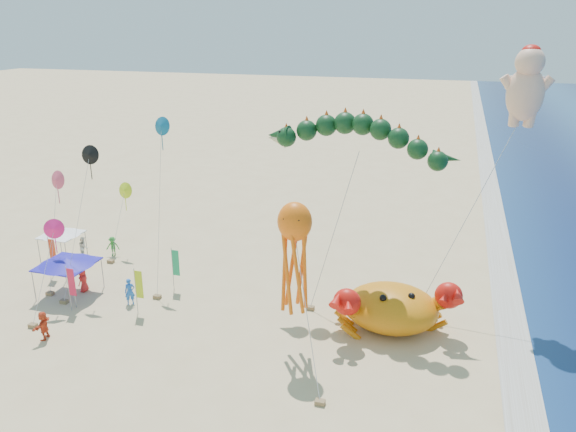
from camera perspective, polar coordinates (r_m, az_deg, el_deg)
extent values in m
plane|color=#D1B784|center=(35.49, 2.22, -11.31)|extent=(320.00, 320.00, 0.00)
plane|color=silver|center=(35.00, 22.17, -13.34)|extent=(320.00, 320.00, 0.00)
ellipsoid|color=orange|center=(35.41, 10.43, -9.15)|extent=(7.21, 6.71, 2.76)
sphere|color=red|center=(34.20, 5.15, -7.65)|extent=(1.64, 1.64, 1.64)
sphere|color=black|center=(34.07, 8.90, -7.93)|extent=(0.42, 0.42, 0.42)
sphere|color=red|center=(33.72, 15.59, -8.75)|extent=(1.64, 1.64, 1.64)
sphere|color=black|center=(33.94, 11.83, -8.24)|extent=(0.42, 0.42, 0.42)
cone|color=black|center=(35.90, -1.23, 8.11)|extent=(1.59, 1.18, 1.30)
cylinder|color=#B2B2B2|center=(35.76, 4.69, -1.67)|extent=(2.59, 1.66, 10.32)
cube|color=olive|center=(37.47, 2.29, -9.31)|extent=(0.50, 0.35, 0.25)
ellipsoid|color=#FDBD9A|center=(37.83, 22.96, 11.33)|extent=(2.23, 1.84, 3.28)
sphere|color=#FDBD9A|center=(37.47, 23.38, 14.19)|extent=(1.72, 1.72, 1.72)
ellipsoid|color=red|center=(37.53, 23.49, 15.11)|extent=(1.11, 1.11, 0.78)
cylinder|color=#B2B2B2|center=(36.90, 17.70, -0.21)|extent=(5.40, 4.90, 12.34)
cube|color=olive|center=(37.17, 12.57, -10.06)|extent=(0.50, 0.35, 0.25)
ellipsoid|color=orange|center=(30.08, 0.69, -0.58)|extent=(1.90, 1.71, 2.18)
cylinder|color=#B2B2B2|center=(29.50, 1.92, -9.89)|extent=(2.68, 4.57, 7.07)
cube|color=olive|center=(29.36, 3.27, -18.38)|extent=(0.50, 0.35, 0.25)
cylinder|color=gray|center=(41.74, -24.41, -6.53)|extent=(0.06, 0.06, 2.20)
cylinder|color=gray|center=(39.82, -20.88, -7.28)|extent=(0.06, 0.06, 2.20)
cylinder|color=gray|center=(43.93, -21.76, -4.88)|extent=(0.06, 0.06, 2.20)
cylinder|color=gray|center=(42.11, -18.32, -5.50)|extent=(0.06, 0.06, 2.20)
cube|color=#1813A8|center=(41.42, -21.54, -4.59)|extent=(3.43, 3.43, 0.08)
cone|color=#1813A8|center=(41.33, -21.58, -4.29)|extent=(3.77, 3.77, 0.45)
cylinder|color=gray|center=(47.47, -23.95, -3.39)|extent=(0.06, 0.06, 2.20)
cylinder|color=gray|center=(45.95, -21.58, -3.79)|extent=(0.06, 0.06, 2.20)
cylinder|color=gray|center=(49.21, -22.14, -2.36)|extent=(0.06, 0.06, 2.20)
cylinder|color=gray|center=(47.75, -19.81, -2.71)|extent=(0.06, 0.06, 2.20)
cube|color=white|center=(47.18, -22.04, -1.77)|extent=(2.71, 2.71, 0.08)
cone|color=white|center=(47.10, -22.08, -1.50)|extent=(2.98, 2.98, 0.45)
cylinder|color=gray|center=(37.64, -15.20, -7.36)|extent=(0.05, 0.05, 3.20)
cube|color=#B8D619|center=(37.28, -14.89, -6.74)|extent=(0.50, 0.04, 1.90)
cylinder|color=gray|center=(39.30, -21.38, -6.89)|extent=(0.05, 0.05, 3.20)
cube|color=red|center=(38.93, -21.14, -6.29)|extent=(0.50, 0.04, 1.90)
cylinder|color=gray|center=(44.81, -23.00, -3.88)|extent=(0.05, 0.05, 3.20)
cube|color=red|center=(44.46, -22.80, -3.33)|extent=(0.50, 0.04, 1.90)
cylinder|color=gray|center=(40.21, -11.64, -5.29)|extent=(0.05, 0.05, 3.20)
cube|color=#199A5E|center=(39.88, -11.33, -4.69)|extent=(0.50, 0.04, 1.90)
imported|color=blue|center=(39.21, -15.78, -7.41)|extent=(0.80, 0.73, 1.83)
imported|color=#D74422|center=(36.96, -23.59, -10.15)|extent=(0.75, 1.71, 1.79)
imported|color=silver|center=(47.78, -20.06, -3.01)|extent=(1.08, 1.06, 1.76)
imported|color=#2B822E|center=(47.43, -17.37, -2.96)|extent=(1.18, 0.89, 1.62)
imported|color=red|center=(42.00, -20.08, -6.14)|extent=(0.57, 0.86, 1.72)
cone|color=#CCF01A|center=(46.65, -16.28, 2.51)|extent=(1.30, 0.51, 1.32)
cylinder|color=#B2B2B2|center=(46.11, -16.70, -1.11)|extent=(0.55, 3.04, 4.98)
cube|color=olive|center=(45.74, -17.14, -4.70)|extent=(0.50, 0.35, 0.25)
cone|color=#D84864|center=(41.88, -22.46, 3.41)|extent=(1.30, 0.51, 1.32)
cylinder|color=#B2B2B2|center=(41.75, -22.79, -2.18)|extent=(0.55, 3.04, 7.41)
cube|color=olive|center=(41.99, -23.13, -7.67)|extent=(0.50, 0.35, 0.25)
cone|color=#0C5B87|center=(40.02, -12.76, 8.91)|extent=(1.30, 0.51, 1.32)
cylinder|color=#B2B2B2|center=(39.98, -12.89, 0.65)|extent=(0.55, 3.04, 10.93)
cube|color=olive|center=(40.73, -13.03, -7.37)|extent=(0.50, 0.35, 0.25)
cone|color=#FF1C7A|center=(39.16, -22.71, -1.23)|extent=(1.30, 0.51, 1.32)
cylinder|color=#B2B2B2|center=(38.90, -23.28, -5.65)|extent=(0.55, 3.04, 5.10)
cube|color=olive|center=(38.85, -23.88, -10.01)|extent=(0.50, 0.35, 0.25)
cone|color=black|center=(39.87, -19.54, 5.89)|extent=(1.30, 0.51, 1.32)
cylinder|color=#B2B2B2|center=(39.87, -19.73, -1.29)|extent=(0.55, 3.04, 9.33)
cube|color=olive|center=(40.46, -19.92, -8.27)|extent=(0.50, 0.35, 0.25)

